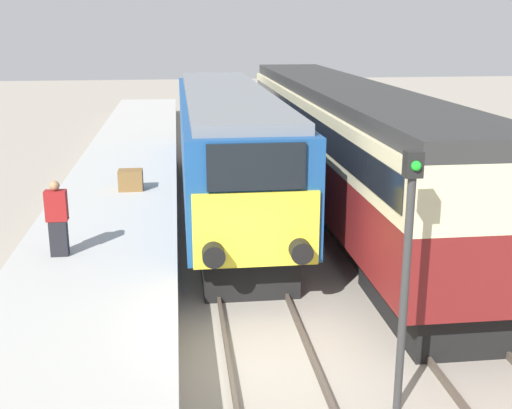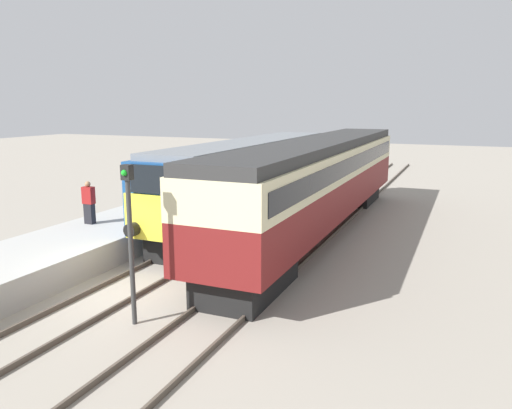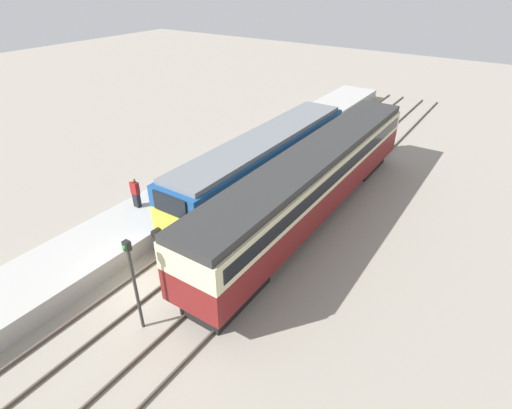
% 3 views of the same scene
% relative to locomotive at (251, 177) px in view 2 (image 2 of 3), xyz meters
% --- Properties ---
extents(ground_plane, '(120.00, 120.00, 0.00)m').
position_rel_locomotive_xyz_m(ground_plane, '(0.00, -9.43, -2.12)').
color(ground_plane, gray).
extents(platform_left, '(3.50, 50.00, 0.90)m').
position_rel_locomotive_xyz_m(platform_left, '(-3.30, -1.43, -1.67)').
color(platform_left, '#A8A8A3').
rests_on(platform_left, ground_plane).
extents(rails_near_track, '(1.51, 60.00, 0.14)m').
position_rel_locomotive_xyz_m(rails_near_track, '(0.00, -4.43, -2.05)').
color(rails_near_track, '#4C4238').
rests_on(rails_near_track, ground_plane).
extents(rails_far_track, '(1.50, 60.00, 0.14)m').
position_rel_locomotive_xyz_m(rails_far_track, '(3.40, -4.43, -2.05)').
color(rails_far_track, '#4C4238').
rests_on(rails_far_track, ground_plane).
extents(locomotive, '(2.70, 15.25, 3.75)m').
position_rel_locomotive_xyz_m(locomotive, '(0.00, 0.00, 0.00)').
color(locomotive, black).
rests_on(locomotive, ground_plane).
extents(passenger_carriage, '(2.75, 19.25, 3.93)m').
position_rel_locomotive_xyz_m(passenger_carriage, '(3.40, -0.57, 0.28)').
color(passenger_carriage, black).
rests_on(passenger_carriage, ground_plane).
extents(person_on_platform, '(0.44, 0.26, 1.62)m').
position_rel_locomotive_xyz_m(person_on_platform, '(-4.01, -6.02, -0.42)').
color(person_on_platform, black).
rests_on(person_on_platform, platform_left).
extents(signal_post, '(0.24, 0.28, 3.96)m').
position_rel_locomotive_xyz_m(signal_post, '(1.70, -11.02, 0.23)').
color(signal_post, '#333333').
rests_on(signal_post, ground_plane).
extents(luggage_crate, '(0.70, 0.56, 0.60)m').
position_rel_locomotive_xyz_m(luggage_crate, '(-2.88, -0.54, -0.92)').
color(luggage_crate, brown).
rests_on(luggage_crate, platform_left).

